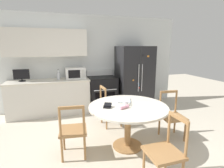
# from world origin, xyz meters

# --- Properties ---
(ground_plane) EXTENTS (14.00, 14.00, 0.00)m
(ground_plane) POSITION_xyz_m (0.00, 0.00, 0.00)
(ground_plane) COLOR beige
(back_wall) EXTENTS (5.20, 0.44, 2.60)m
(back_wall) POSITION_xyz_m (-0.31, 2.59, 1.44)
(back_wall) COLOR silver
(back_wall) RESTS_ON ground_plane
(kitchen_counter) EXTENTS (2.03, 0.64, 0.90)m
(kitchen_counter) POSITION_xyz_m (-1.20, 2.29, 0.45)
(kitchen_counter) COLOR silver
(kitchen_counter) RESTS_ON ground_plane
(refrigerator) EXTENTS (0.96, 0.80, 1.76)m
(refrigerator) POSITION_xyz_m (1.14, 2.20, 0.88)
(refrigerator) COLOR black
(refrigerator) RESTS_ON ground_plane
(oven_range) EXTENTS (0.75, 0.68, 1.08)m
(oven_range) POSITION_xyz_m (0.20, 2.26, 0.47)
(oven_range) COLOR black
(oven_range) RESTS_ON ground_plane
(microwave) EXTENTS (0.52, 0.35, 0.30)m
(microwave) POSITION_xyz_m (-0.51, 2.34, 1.05)
(microwave) COLOR white
(microwave) RESTS_ON kitchen_counter
(countertop_tv) EXTENTS (0.36, 0.16, 0.30)m
(countertop_tv) POSITION_xyz_m (-1.82, 2.34, 1.06)
(countertop_tv) COLOR black
(countertop_tv) RESTS_ON kitchen_counter
(counter_bottle) EXTENTS (0.08, 0.08, 0.27)m
(counter_bottle) POSITION_xyz_m (-0.96, 2.32, 1.00)
(counter_bottle) COLOR silver
(counter_bottle) RESTS_ON kitchen_counter
(dining_table) EXTENTS (1.35, 1.35, 0.76)m
(dining_table) POSITION_xyz_m (0.14, 0.23, 0.63)
(dining_table) COLOR beige
(dining_table) RESTS_ON ground_plane
(dining_chair_far) EXTENTS (0.45, 0.45, 0.90)m
(dining_chair_far) POSITION_xyz_m (0.10, 1.16, 0.43)
(dining_chair_far) COLOR #9E7042
(dining_chair_far) RESTS_ON ground_plane
(dining_chair_left) EXTENTS (0.47, 0.47, 0.90)m
(dining_chair_left) POSITION_xyz_m (-0.79, 0.24, 0.43)
(dining_chair_left) COLOR #9E7042
(dining_chair_left) RESTS_ON ground_plane
(dining_chair_right) EXTENTS (0.46, 0.46, 0.90)m
(dining_chair_right) POSITION_xyz_m (1.08, 0.28, 0.43)
(dining_chair_right) COLOR #9E7042
(dining_chair_right) RESTS_ON ground_plane
(dining_chair_near) EXTENTS (0.42, 0.42, 0.90)m
(dining_chair_near) POSITION_xyz_m (0.28, -0.69, 0.43)
(dining_chair_near) COLOR #9E7042
(dining_chair_near) RESTS_ON ground_plane
(candle_glass) EXTENTS (0.09, 0.09, 0.08)m
(candle_glass) POSITION_xyz_m (0.11, 0.27, 0.79)
(candle_glass) COLOR silver
(candle_glass) RESTS_ON dining_table
(folded_napkin) EXTENTS (0.18, 0.11, 0.05)m
(folded_napkin) POSITION_xyz_m (0.03, 0.12, 0.79)
(folded_napkin) COLOR pink
(folded_napkin) RESTS_ON dining_table
(wallet) EXTENTS (0.17, 0.17, 0.07)m
(wallet) POSITION_xyz_m (-0.21, 0.25, 0.79)
(wallet) COLOR black
(wallet) RESTS_ON dining_table
(mail_stack) EXTENTS (0.34, 0.37, 0.02)m
(mail_stack) POSITION_xyz_m (0.18, 0.50, 0.77)
(mail_stack) COLOR white
(mail_stack) RESTS_ON dining_table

